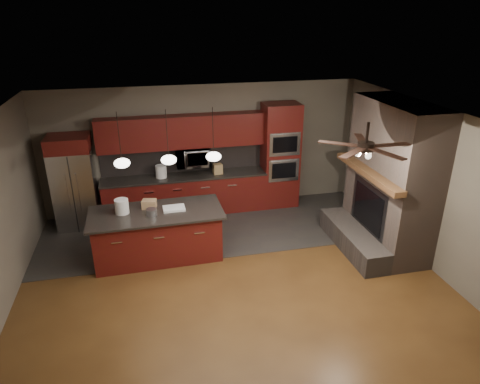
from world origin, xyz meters
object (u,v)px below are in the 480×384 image
object	(u,v)px
microwave	(193,157)
cardboard_box	(149,204)
paint_can	(152,212)
paint_tray	(174,208)
counter_bucket	(161,171)
counter_box	(218,169)
kitchen_island	(158,234)
oven_tower	(280,156)
white_bucket	(122,206)
refrigerator	(74,182)

from	to	relation	value
microwave	cardboard_box	bearing A→B (deg)	-121.96
paint_can	paint_tray	world-z (taller)	paint_can
paint_can	counter_bucket	distance (m)	1.91
paint_can	counter_box	bearing A→B (deg)	50.60
cardboard_box	counter_box	bearing A→B (deg)	57.49
kitchen_island	counter_box	size ratio (longest dim) A/B	10.86
oven_tower	white_bucket	xyz separation A→B (m)	(-3.46, -1.67, -0.14)
microwave	white_bucket	distance (m)	2.29
oven_tower	counter_bucket	size ratio (longest dim) A/B	8.77
paint_can	refrigerator	bearing A→B (deg)	129.62
white_bucket	paint_tray	size ratio (longest dim) A/B	0.67
kitchen_island	paint_tray	size ratio (longest dim) A/B	6.14
microwave	counter_bucket	distance (m)	0.75
counter_bucket	counter_box	distance (m)	1.23
cardboard_box	counter_bucket	bearing A→B (deg)	91.76
kitchen_island	paint_tray	xyz separation A→B (m)	(0.32, 0.03, 0.47)
paint_can	kitchen_island	bearing A→B (deg)	60.02
oven_tower	paint_tray	distance (m)	3.09
counter_bucket	oven_tower	bearing A→B (deg)	-0.16
counter_box	kitchen_island	bearing A→B (deg)	-135.84
white_bucket	cardboard_box	xyz separation A→B (m)	(0.48, 0.11, -0.05)
white_bucket	paint_can	size ratio (longest dim) A/B	1.40
counter_bucket	counter_box	world-z (taller)	counter_bucket
microwave	paint_tray	bearing A→B (deg)	-108.07
counter_bucket	cardboard_box	bearing A→B (deg)	-101.10
paint_tray	counter_bucket	world-z (taller)	counter_bucket
kitchen_island	counter_bucket	world-z (taller)	counter_bucket
microwave	paint_can	bearing A→B (deg)	-116.86
paint_can	paint_tray	xyz separation A→B (m)	(0.40, 0.16, -0.04)
counter_bucket	counter_box	xyz separation A→B (m)	(1.23, -0.05, -0.03)
oven_tower	refrigerator	world-z (taller)	oven_tower
cardboard_box	counter_box	size ratio (longest dim) A/B	1.12
oven_tower	microwave	size ratio (longest dim) A/B	3.25
counter_box	counter_bucket	bearing A→B (deg)	171.88
kitchen_island	counter_bucket	distance (m)	1.85
refrigerator	microwave	bearing A→B (deg)	3.04
kitchen_island	counter_bucket	size ratio (longest dim) A/B	8.81
oven_tower	paint_can	bearing A→B (deg)	-147.57
paint_can	cardboard_box	distance (m)	0.32
kitchen_island	paint_tray	bearing A→B (deg)	4.25
oven_tower	refrigerator	distance (m)	4.45
paint_can	counter_box	world-z (taller)	counter_box
cardboard_box	paint_can	bearing A→B (deg)	-72.12
refrigerator	kitchen_island	world-z (taller)	refrigerator
oven_tower	paint_can	xyz separation A→B (m)	(-2.96, -1.88, -0.21)
paint_tray	kitchen_island	bearing A→B (deg)	-175.89
paint_tray	counter_box	bearing A→B (deg)	55.41
kitchen_island	cardboard_box	size ratio (longest dim) A/B	9.67
kitchen_island	white_bucket	size ratio (longest dim) A/B	9.13
microwave	paint_can	xyz separation A→B (m)	(-0.98, -1.93, -0.32)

